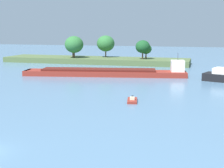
% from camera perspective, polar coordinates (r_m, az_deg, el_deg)
% --- Properties ---
extents(treeline_island, '(65.44, 13.88, 9.54)m').
position_cam_1_polar(treeline_island, '(114.78, -2.81, 4.99)').
color(treeline_island, '#4C6038').
rests_on(treeline_island, ground).
extents(fishing_skiff, '(2.28, 4.33, 0.86)m').
position_cam_1_polar(fishing_skiff, '(53.33, 3.57, -2.87)').
color(fishing_skiff, maroon).
rests_on(fishing_skiff, ground).
extents(cargo_barge, '(41.49, 13.34, 5.88)m').
position_cam_1_polar(cargo_barge, '(82.71, -0.78, 2.11)').
color(cargo_barge, maroon).
rests_on(cargo_barge, ground).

